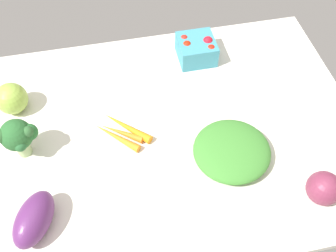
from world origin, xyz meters
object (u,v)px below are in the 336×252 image
Objects in this scene: heirloom_tomato_green at (12,99)px; red_onion_near_basket at (324,188)px; berry_basket at (197,49)px; leafy_greens_clump at (232,151)px; carrot_bunch at (122,131)px; eggplant at (34,219)px; broccoli_head at (18,136)px.

heirloom_tomato_green is 1.07× the size of red_onion_near_basket.
red_onion_near_basket is (71.03, -42.09, -0.29)cm from heirloom_tomato_green.
heirloom_tomato_green is 0.79× the size of berry_basket.
red_onion_near_basket is 22.79cm from leafy_greens_clump.
red_onion_near_basket is at bearing -71.74° from berry_basket.
red_onion_near_basket is at bearing -32.44° from carrot_bunch.
leafy_greens_clump is 28.99cm from carrot_bunch.
carrot_bunch is at bearing -20.62° from eggplant.
berry_basket is (54.02, 9.47, -0.73)cm from heirloom_tomato_green.
carrot_bunch is 1.12× the size of eggplant.
leafy_greens_clump is 1.28× the size of carrot_bunch.
eggplant is (2.78, -20.64, -3.64)cm from broccoli_head.
carrot_bunch is at bearing -27.73° from heirloom_tomato_green.
berry_basket is at bearing 108.26° from red_onion_near_basket.
leafy_greens_clump is (53.83, -27.20, -1.64)cm from heirloom_tomato_green.
red_onion_near_basket is 51.34cm from carrot_bunch.
red_onion_near_basket is at bearing -30.65° from heirloom_tomato_green.
leafy_greens_clump reaches higher than carrot_bunch.
leafy_greens_clump is at bearing -13.08° from broccoli_head.
red_onion_near_basket is at bearing -40.87° from leafy_greens_clump.
berry_basket reaches higher than eggplant.
broccoli_head reaches higher than red_onion_near_basket.
eggplant is (-65.36, 6.09, -0.28)cm from red_onion_near_basket.
eggplant is (-22.10, -21.41, 2.66)cm from carrot_bunch.
broccoli_head is 21.14cm from eggplant.
heirloom_tomato_green is at bearing 100.67° from broccoli_head.
eggplant is at bearing 174.68° from red_onion_near_basket.
heirloom_tomato_green reaches higher than carrot_bunch.
broccoli_head reaches higher than leafy_greens_clump.
broccoli_head is 0.86× the size of eggplant.
broccoli_head is 25.68cm from carrot_bunch.
leafy_greens_clump is at bearing -26.81° from heirloom_tomato_green.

